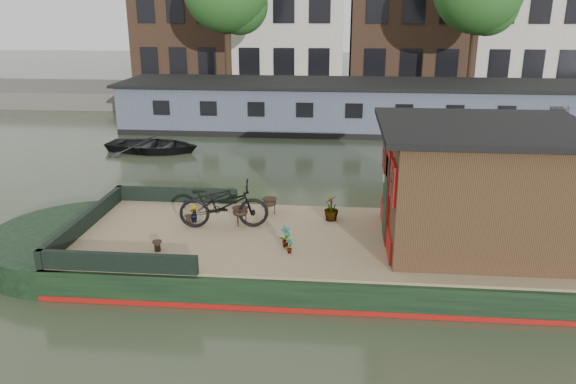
# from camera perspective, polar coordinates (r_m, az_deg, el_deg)

# --- Properties ---
(ground) EXTENTS (120.00, 120.00, 0.00)m
(ground) POSITION_cam_1_polar(r_m,az_deg,el_deg) (11.95, 7.60, -7.58)
(ground) COLOR #2C3622
(ground) RESTS_ON ground
(houseboat_hull) EXTENTS (14.01, 4.02, 0.60)m
(houseboat_hull) POSITION_cam_1_polar(r_m,az_deg,el_deg) (11.84, 1.16, -6.19)
(houseboat_hull) COLOR black
(houseboat_hull) RESTS_ON ground
(houseboat_deck) EXTENTS (11.80, 3.80, 0.05)m
(houseboat_deck) POSITION_cam_1_polar(r_m,az_deg,el_deg) (11.69, 7.73, -4.82)
(houseboat_deck) COLOR #856E52
(houseboat_deck) RESTS_ON houseboat_hull
(bow_bulwark) EXTENTS (3.00, 4.00, 0.35)m
(bow_bulwark) POSITION_cam_1_polar(r_m,az_deg,el_deg) (12.44, -16.27, -2.97)
(bow_bulwark) COLOR black
(bow_bulwark) RESTS_ON houseboat_deck
(cabin) EXTENTS (4.00, 3.50, 2.42)m
(cabin) POSITION_cam_1_polar(r_m,az_deg,el_deg) (11.58, 18.86, 0.72)
(cabin) COLOR black
(cabin) RESTS_ON houseboat_deck
(bicycle) EXTENTS (1.97, 0.91, 1.00)m
(bicycle) POSITION_cam_1_polar(r_m,az_deg,el_deg) (12.08, -6.55, -1.33)
(bicycle) COLOR black
(bicycle) RESTS_ON houseboat_deck
(potted_plant_a) EXTENTS (0.28, 0.28, 0.45)m
(potted_plant_a) POSITION_cam_1_polar(r_m,az_deg,el_deg) (11.09, -0.27, -4.56)
(potted_plant_a) COLOR brown
(potted_plant_a) RESTS_ON houseboat_deck
(potted_plant_b) EXTENTS (0.26, 0.26, 0.37)m
(potted_plant_b) POSITION_cam_1_polar(r_m,az_deg,el_deg) (12.58, -9.60, -2.19)
(potted_plant_b) COLOR maroon
(potted_plant_b) RESTS_ON houseboat_deck
(potted_plant_d) EXTENTS (0.38, 0.38, 0.58)m
(potted_plant_d) POSITION_cam_1_polar(r_m,az_deg,el_deg) (12.49, 4.42, -1.61)
(potted_plant_d) COLOR brown
(potted_plant_d) RESTS_ON houseboat_deck
(potted_plant_e) EXTENTS (0.18, 0.20, 0.32)m
(potted_plant_e) POSITION_cam_1_polar(r_m,az_deg,el_deg) (10.84, 0.14, -5.48)
(potted_plant_e) COLOR #A83C31
(potted_plant_e) RESTS_ON houseboat_deck
(brazier_front) EXTENTS (0.43, 0.43, 0.40)m
(brazier_front) POSITION_cam_1_polar(r_m,az_deg,el_deg) (12.26, -4.86, -2.45)
(brazier_front) COLOR black
(brazier_front) RESTS_ON houseboat_deck
(brazier_rear) EXTENTS (0.40, 0.40, 0.39)m
(brazier_rear) POSITION_cam_1_polar(r_m,az_deg,el_deg) (12.84, -1.87, -1.46)
(brazier_rear) COLOR black
(brazier_rear) RESTS_ON houseboat_deck
(bollard_port) EXTENTS (0.16, 0.16, 0.18)m
(bollard_port) POSITION_cam_1_polar(r_m,az_deg,el_deg) (12.54, -10.10, -2.73)
(bollard_port) COLOR black
(bollard_port) RESTS_ON houseboat_deck
(bollard_stbd) EXTENTS (0.18, 0.18, 0.21)m
(bollard_stbd) POSITION_cam_1_polar(r_m,az_deg,el_deg) (11.26, -13.13, -5.35)
(bollard_stbd) COLOR black
(bollard_stbd) RESTS_ON houseboat_deck
(dinghy) EXTENTS (3.75, 2.84, 0.73)m
(dinghy) POSITION_cam_1_polar(r_m,az_deg,el_deg) (21.78, -13.58, 4.97)
(dinghy) COLOR black
(dinghy) RESTS_ON ground
(far_houseboat) EXTENTS (20.40, 4.40, 2.11)m
(far_houseboat) POSITION_cam_1_polar(r_m,az_deg,el_deg) (25.12, 6.62, 8.47)
(far_houseboat) COLOR #464D5D
(far_houseboat) RESTS_ON ground
(quay) EXTENTS (60.00, 6.00, 0.90)m
(quay) POSITION_cam_1_polar(r_m,az_deg,el_deg) (31.62, 6.38, 9.52)
(quay) COLOR #47443F
(quay) RESTS_ON ground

